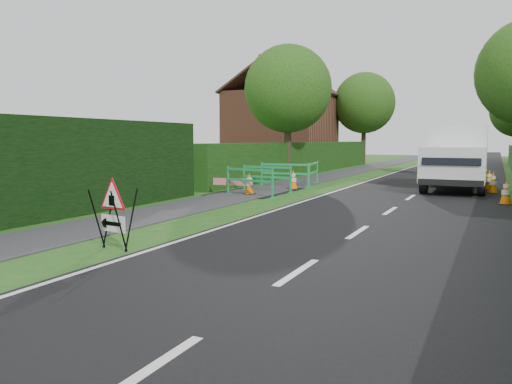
% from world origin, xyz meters
% --- Properties ---
extents(ground, '(120.00, 120.00, 0.00)m').
position_xyz_m(ground, '(0.00, 0.00, 0.00)').
color(ground, '#1B4F16').
rests_on(ground, ground).
extents(road_surface, '(6.00, 90.00, 0.02)m').
position_xyz_m(road_surface, '(2.50, 35.00, 0.00)').
color(road_surface, black).
rests_on(road_surface, ground).
extents(footpath, '(2.00, 90.00, 0.02)m').
position_xyz_m(footpath, '(-3.00, 35.00, 0.01)').
color(footpath, '#2D2D30').
rests_on(footpath, ground).
extents(hedge_west_far, '(1.00, 24.00, 1.80)m').
position_xyz_m(hedge_west_far, '(-5.00, 22.00, 0.00)').
color(hedge_west_far, '#14380F').
rests_on(hedge_west_far, ground).
extents(house_west, '(7.50, 7.40, 7.88)m').
position_xyz_m(house_west, '(-10.00, 30.00, 2.90)').
color(house_west, brown).
rests_on(house_west, ground).
extents(tree_nw, '(4.40, 4.40, 6.70)m').
position_xyz_m(tree_nw, '(-4.60, 18.00, 4.48)').
color(tree_nw, '#2D2116').
rests_on(tree_nw, ground).
extents(tree_fw, '(4.80, 4.80, 7.24)m').
position_xyz_m(tree_fw, '(-4.60, 34.00, 4.83)').
color(tree_fw, '#2D2116').
rests_on(tree_fw, ground).
extents(triangle_sign, '(0.84, 0.84, 1.08)m').
position_xyz_m(triangle_sign, '(-0.98, 0.98, 0.75)').
color(triangle_sign, black).
rests_on(triangle_sign, ground).
extents(works_van, '(2.22, 5.50, 2.49)m').
position_xyz_m(works_van, '(3.64, 15.07, 1.32)').
color(works_van, silver).
rests_on(works_van, ground).
extents(traffic_cone_0, '(0.38, 0.38, 0.79)m').
position_xyz_m(traffic_cone_0, '(5.34, 10.91, 0.39)').
color(traffic_cone_0, black).
rests_on(traffic_cone_0, ground).
extents(traffic_cone_1, '(0.38, 0.38, 0.79)m').
position_xyz_m(traffic_cone_1, '(4.96, 14.29, 0.39)').
color(traffic_cone_1, black).
rests_on(traffic_cone_1, ground).
extents(traffic_cone_2, '(0.38, 0.38, 0.79)m').
position_xyz_m(traffic_cone_2, '(4.82, 15.58, 0.39)').
color(traffic_cone_2, black).
rests_on(traffic_cone_2, ground).
extents(traffic_cone_3, '(0.38, 0.38, 0.79)m').
position_xyz_m(traffic_cone_3, '(-2.81, 10.03, 0.39)').
color(traffic_cone_3, black).
rests_on(traffic_cone_3, ground).
extents(traffic_cone_4, '(0.38, 0.38, 0.79)m').
position_xyz_m(traffic_cone_4, '(-2.11, 12.50, 0.39)').
color(traffic_cone_4, black).
rests_on(traffic_cone_4, ground).
extents(ped_barrier_0, '(2.08, 0.83, 1.00)m').
position_xyz_m(ped_barrier_0, '(-2.57, 9.56, 0.63)').
color(ped_barrier_0, '#1C9A4F').
rests_on(ped_barrier_0, ground).
extents(ped_barrier_1, '(2.08, 0.50, 1.00)m').
position_xyz_m(ped_barrier_1, '(-2.71, 11.30, 0.63)').
color(ped_barrier_1, '#1C9A4F').
rests_on(ped_barrier_1, ground).
extents(ped_barrier_2, '(2.09, 0.61, 1.00)m').
position_xyz_m(ped_barrier_2, '(-2.86, 13.42, 0.63)').
color(ped_barrier_2, '#1C9A4F').
rests_on(ped_barrier_2, ground).
extents(ped_barrier_3, '(0.68, 2.09, 1.00)m').
position_xyz_m(ped_barrier_3, '(-2.00, 14.59, 0.63)').
color(ped_barrier_3, '#1C9A4F').
rests_on(ped_barrier_3, ground).
extents(redwhite_plank, '(1.49, 0.26, 0.25)m').
position_xyz_m(redwhite_plank, '(-3.40, 9.91, 0.00)').
color(redwhite_plank, red).
rests_on(redwhite_plank, ground).
extents(hatchback_car, '(2.02, 3.70, 1.19)m').
position_xyz_m(hatchback_car, '(1.98, 25.85, 0.60)').
color(hatchback_car, white).
rests_on(hatchback_car, ground).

